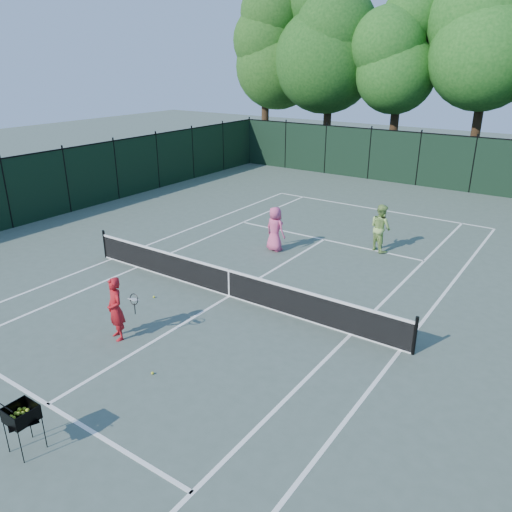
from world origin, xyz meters
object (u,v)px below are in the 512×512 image
Objects in this scene: player_pink at (275,229)px; ball_hopper at (21,414)px; loose_ball_near_cart at (153,373)px; loose_ball_midcourt at (154,297)px; coach at (116,309)px; player_green at (381,228)px.

player_pink is 11.78m from ball_hopper.
loose_ball_midcourt is at bearing 134.98° from loose_ball_near_cart.
player_pink is 8.84m from loose_ball_near_cart.
coach is 25.38× the size of loose_ball_midcourt.
ball_hopper is 6.62m from loose_ball_midcourt.
coach is 25.38× the size of loose_ball_near_cart.
player_pink is at bearing 103.59° from loose_ball_near_cart.
player_pink is 5.77m from loose_ball_midcourt.
loose_ball_midcourt is (-0.84, -5.65, -0.83)m from player_pink.
loose_ball_near_cart is 4.11m from loose_ball_midcourt.
player_pink is 1.76× the size of ball_hopper.
player_green is at bearing 107.45° from ball_hopper.
ball_hopper is 3.17m from loose_ball_near_cart.
loose_ball_near_cart is (1.94, -0.67, -0.83)m from coach.
player_green is at bearing 83.45° from loose_ball_near_cart.
player_pink reaches higher than ball_hopper.
ball_hopper is (1.90, -11.62, -0.04)m from player_pink.
coach reaches higher than ball_hopper.
coach reaches higher than loose_ball_near_cart.
loose_ball_near_cart is (-1.25, -10.84, -0.88)m from player_green.
player_green is 10.95m from loose_ball_near_cart.
player_green reaches higher than coach.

